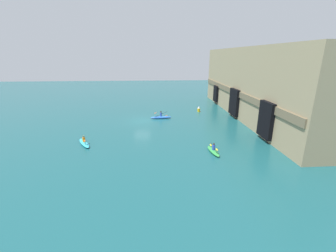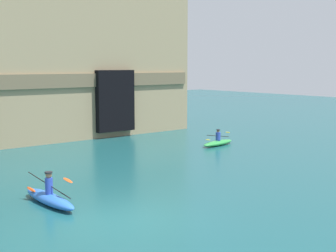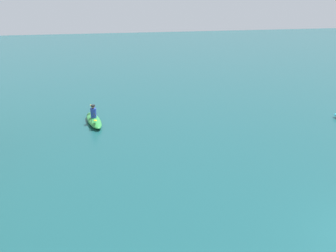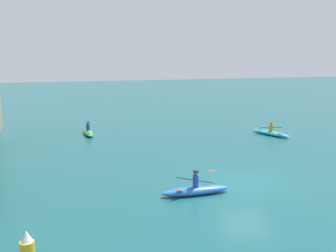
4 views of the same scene
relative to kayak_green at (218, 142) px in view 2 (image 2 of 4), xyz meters
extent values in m
plane|color=#195156|center=(-12.81, -8.18, -0.21)|extent=(120.00, 120.00, 0.00)
cube|color=black|center=(-3.19, 7.14, 2.39)|extent=(2.96, 0.70, 4.32)
ellipsoid|color=green|center=(0.00, 0.00, -0.05)|extent=(2.89, 1.07, 0.33)
cylinder|color=#2D47B7|center=(0.00, 0.00, 0.38)|extent=(0.31, 0.31, 0.52)
sphere|color=#9E704C|center=(0.00, 0.00, 0.73)|extent=(0.18, 0.18, 0.18)
cylinder|color=#232328|center=(0.00, 0.00, 0.80)|extent=(0.23, 0.23, 0.06)
cylinder|color=black|center=(0.00, 0.00, 0.41)|extent=(2.13, 0.18, 0.36)
ellipsoid|color=yellow|center=(-0.94, -0.06, 0.26)|extent=(0.45, 0.21, 0.12)
ellipsoid|color=yellow|center=(0.94, 0.06, 0.55)|extent=(0.45, 0.21, 0.12)
ellipsoid|color=blue|center=(-13.92, -5.08, -0.01)|extent=(0.80, 3.43, 0.41)
cylinder|color=#2D47B7|center=(-13.92, -5.08, 0.49)|extent=(0.28, 0.28, 0.58)
sphere|color=#9E704C|center=(-13.92, -5.08, 0.89)|extent=(0.23, 0.23, 0.23)
cylinder|color=#232328|center=(-13.92, -5.08, 0.99)|extent=(0.28, 0.28, 0.06)
cylinder|color=black|center=(-13.92, -5.08, 0.52)|extent=(0.70, 2.10, 0.73)
ellipsoid|color=#D84C19|center=(-14.22, -4.15, 0.21)|extent=(0.30, 0.47, 0.18)
ellipsoid|color=#D84C19|center=(-13.62, -6.01, 0.83)|extent=(0.30, 0.47, 0.18)
camera|label=1|loc=(21.67, -6.35, 9.73)|focal=24.00mm
camera|label=2|loc=(-21.10, -20.83, 4.89)|focal=50.00mm
camera|label=3|loc=(-19.90, 0.13, 6.66)|focal=40.00mm
camera|label=4|loc=(-30.36, -0.25, 6.91)|focal=40.00mm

